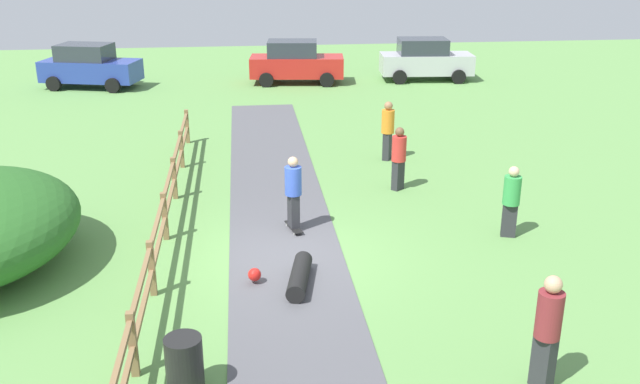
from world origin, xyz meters
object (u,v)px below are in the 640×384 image
at_px(trash_bin, 184,365).
at_px(parked_car_blue, 89,66).
at_px(bystander_red, 399,156).
at_px(parked_car_red, 296,62).
at_px(skater_riding, 293,190).
at_px(parked_car_silver, 425,60).
at_px(bystander_orange, 388,128).
at_px(bystander_maroon, 548,327).
at_px(bystander_green, 511,198).
at_px(skater_fallen, 296,276).

xyz_separation_m(trash_bin, parked_car_blue, (-5.61, 22.70, 0.51)).
xyz_separation_m(bystander_red, parked_car_red, (-1.52, 14.48, 0.02)).
bearing_deg(skater_riding, parked_car_silver, 66.15).
distance_m(trash_bin, parked_car_blue, 23.38).
distance_m(bystander_red, parked_car_silver, 15.16).
distance_m(trash_bin, bystander_orange, 12.06).
bearing_deg(bystander_maroon, parked_car_blue, 115.13).
distance_m(bystander_green, parked_car_blue, 21.69).
distance_m(bystander_red, parked_car_red, 14.56).
distance_m(bystander_orange, parked_car_silver, 12.60).
relative_size(bystander_orange, bystander_green, 1.08).
xyz_separation_m(bystander_red, parked_car_blue, (-10.64, 14.48, 0.02)).
relative_size(parked_car_silver, parked_car_red, 0.99).
relative_size(bystander_red, parked_car_red, 0.39).
height_order(bystander_red, parked_car_red, parked_car_red).
bearing_deg(trash_bin, bystander_red, 58.49).
xyz_separation_m(bystander_maroon, parked_car_red, (-1.77, 23.20, -0.07)).
relative_size(trash_bin, bystander_orange, 0.50).
xyz_separation_m(trash_bin, parked_car_red, (3.51, 22.69, 0.51)).
bearing_deg(bystander_maroon, trash_bin, 174.50).
distance_m(bystander_maroon, parked_car_silver, 23.58).
relative_size(skater_riding, parked_car_silver, 0.41).
relative_size(bystander_orange, parked_car_red, 0.41).
bearing_deg(skater_riding, bystander_orange, 57.45).
relative_size(bystander_green, parked_car_silver, 0.38).
relative_size(bystander_maroon, parked_car_red, 0.43).
xyz_separation_m(trash_bin, parked_car_silver, (9.54, 22.69, 0.51)).
relative_size(skater_riding, bystander_maroon, 0.94).
bearing_deg(skater_fallen, bystander_orange, 66.25).
xyz_separation_m(skater_fallen, parked_car_silver, (7.65, 19.57, 0.76)).
distance_m(bystander_green, parked_car_red, 18.07).
height_order(bystander_red, parked_car_blue, parked_car_blue).
xyz_separation_m(bystander_red, bystander_maroon, (0.24, -8.72, 0.09)).
distance_m(skater_fallen, bystander_maroon, 5.03).
relative_size(bystander_green, parked_car_blue, 0.37).
distance_m(skater_riding, skater_fallen, 2.78).
bearing_deg(bystander_green, parked_car_blue, 125.00).
xyz_separation_m(bystander_green, parked_car_blue, (-12.44, 17.77, 0.06)).
distance_m(skater_fallen, bystander_red, 6.03).
bearing_deg(parked_car_blue, trash_bin, -76.12).
distance_m(skater_riding, parked_car_red, 16.97).
xyz_separation_m(bystander_green, parked_car_silver, (2.71, 17.76, 0.06)).
relative_size(skater_fallen, bystander_maroon, 0.84).
distance_m(skater_riding, bystander_maroon, 7.06).
height_order(skater_riding, bystander_green, skater_riding).
relative_size(bystander_orange, bystander_maroon, 0.96).
bearing_deg(parked_car_red, bystander_orange, -81.49).
height_order(skater_fallen, parked_car_silver, parked_car_silver).
distance_m(parked_car_red, parked_car_blue, 9.12).
bearing_deg(skater_fallen, parked_car_blue, 110.97).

